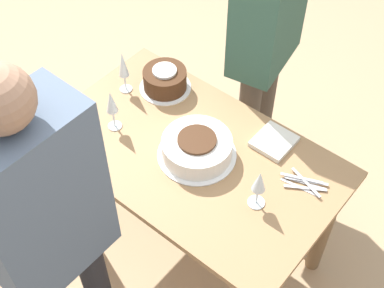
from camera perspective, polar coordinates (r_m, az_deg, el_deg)
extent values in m
plane|color=tan|center=(2.86, 0.00, -10.54)|extent=(12.00, 12.00, 0.00)
cube|color=#9E754C|center=(2.26, 0.00, -1.08)|extent=(1.25, 0.75, 0.03)
cylinder|color=brown|center=(2.56, 13.98, -8.48)|extent=(0.07, 0.07, 0.72)
cylinder|color=brown|center=(2.93, -4.56, 2.95)|extent=(0.07, 0.07, 0.72)
cylinder|color=brown|center=(2.70, -13.18, -4.19)|extent=(0.07, 0.07, 0.72)
cylinder|color=white|center=(2.23, 0.47, -1.16)|extent=(0.33, 0.33, 0.01)
cylinder|color=white|center=(2.20, 0.48, -0.41)|extent=(0.29, 0.29, 0.08)
cylinder|color=#422614|center=(2.16, 0.49, 0.43)|extent=(0.16, 0.16, 0.01)
cylinder|color=white|center=(2.52, -2.86, 6.06)|extent=(0.24, 0.24, 0.01)
cylinder|color=#422614|center=(2.48, -2.91, 6.90)|extent=(0.20, 0.20, 0.09)
cylinder|color=white|center=(2.45, -2.96, 7.83)|extent=(0.11, 0.11, 0.01)
cylinder|color=silver|center=(2.36, -8.22, 1.93)|extent=(0.06, 0.06, 0.00)
cylinder|color=silver|center=(2.33, -8.35, 2.75)|extent=(0.01, 0.01, 0.09)
cone|color=silver|center=(2.26, -8.62, 4.49)|extent=(0.05, 0.05, 0.11)
cylinder|color=silver|center=(2.52, -7.05, 5.86)|extent=(0.06, 0.06, 0.00)
cylinder|color=silver|center=(2.49, -7.14, 6.60)|extent=(0.01, 0.01, 0.08)
cone|color=silver|center=(2.42, -7.38, 8.44)|extent=(0.05, 0.05, 0.13)
cylinder|color=silver|center=(2.10, 6.85, -6.20)|extent=(0.07, 0.07, 0.00)
cylinder|color=silver|center=(2.06, 6.97, -5.47)|extent=(0.01, 0.01, 0.09)
cone|color=silver|center=(1.99, 7.21, -3.94)|extent=(0.05, 0.05, 0.10)
cube|color=silver|center=(2.17, 11.49, -4.59)|extent=(0.17, 0.04, 0.00)
cube|color=silver|center=(2.19, 11.95, -4.09)|extent=(0.17, 0.06, 0.00)
cube|color=silver|center=(2.17, 11.99, -4.60)|extent=(0.15, 0.10, 0.00)
cube|color=silver|center=(2.19, 12.14, -3.87)|extent=(0.16, 0.09, 0.00)
cube|color=silver|center=(2.18, 12.07, -4.02)|extent=(0.17, 0.06, 0.00)
cube|color=silver|center=(2.18, 11.61, -3.59)|extent=(0.16, 0.08, 0.00)
cube|color=silver|center=(2.29, 8.74, 0.28)|extent=(0.16, 0.17, 0.02)
cylinder|color=#4C4238|center=(2.97, 7.67, 4.30)|extent=(0.11, 0.11, 0.79)
cylinder|color=#4C4238|center=(2.83, 5.85, 1.57)|extent=(0.11, 0.11, 0.79)
cube|color=#335647|center=(2.43, 8.36, 14.87)|extent=(0.29, 0.43, 0.66)
cylinder|color=#232328|center=(2.33, -10.08, -14.68)|extent=(0.11, 0.11, 0.81)
cube|color=slate|center=(1.68, -16.16, -5.85)|extent=(0.22, 0.40, 0.67)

